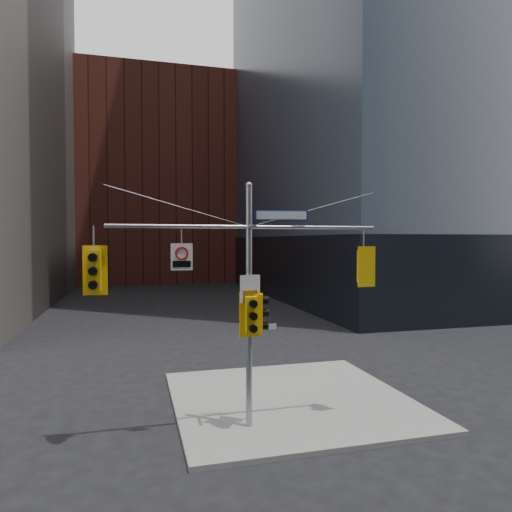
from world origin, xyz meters
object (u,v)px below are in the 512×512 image
traffic_light_pole_front (251,315)px  regulatory_sign_arm (182,256)px  traffic_light_east_arm (364,266)px  traffic_light_west_arm (94,271)px  signal_assembly (249,281)px  traffic_light_pole_side (260,313)px  street_sign_blade (281,215)px

traffic_light_pole_front → regulatory_sign_arm: 2.60m
traffic_light_pole_front → traffic_light_east_arm: bearing=3.8°
traffic_light_west_arm → traffic_light_east_arm: bearing=4.1°
signal_assembly → traffic_light_pole_front: bearing=-90.0°
traffic_light_pole_side → street_sign_blade: size_ratio=0.71×
signal_assembly → regulatory_sign_arm: signal_assembly is taller
signal_assembly → regulatory_sign_arm: size_ratio=10.62×
signal_assembly → traffic_light_pole_side: signal_assembly is taller
traffic_light_east_arm → regulatory_sign_arm: (-5.63, -0.02, 0.37)m
traffic_light_west_arm → traffic_light_pole_front: 4.47m
street_sign_blade → regulatory_sign_arm: street_sign_blade is taller
signal_assembly → traffic_light_east_arm: size_ratio=6.38×
traffic_light_east_arm → traffic_light_pole_front: size_ratio=0.96×
traffic_light_pole_side → traffic_light_pole_front: 0.42m
traffic_light_west_arm → traffic_light_pole_front: (4.26, -0.28, -1.33)m
traffic_light_pole_side → signal_assembly: bearing=103.8°
regulatory_sign_arm → traffic_light_pole_side: bearing=3.2°
street_sign_blade → regulatory_sign_arm: (-2.93, -0.02, -1.18)m
traffic_light_west_arm → traffic_light_pole_side: 4.78m
traffic_light_west_arm → traffic_light_pole_front: traffic_light_west_arm is taller
street_sign_blade → regulatory_sign_arm: bearing=-171.6°
traffic_light_pole_side → regulatory_sign_arm: bearing=105.1°
signal_assembly → traffic_light_pole_side: 0.99m
traffic_light_west_arm → traffic_light_east_arm: traffic_light_west_arm is taller
traffic_light_pole_front → street_sign_blade: bearing=14.9°
traffic_light_west_arm → traffic_light_pole_side: (4.59, -0.02, -1.32)m
signal_assembly → traffic_light_pole_side: size_ratio=7.09×
traffic_light_east_arm → traffic_light_pole_front: (-3.69, -0.27, -1.33)m
traffic_light_pole_front → street_sign_blade: (0.99, 0.27, 2.88)m
traffic_light_west_arm → street_sign_blade: 5.47m
traffic_light_west_arm → regulatory_sign_arm: (2.32, -0.03, 0.37)m
traffic_light_west_arm → street_sign_blade: bearing=4.0°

